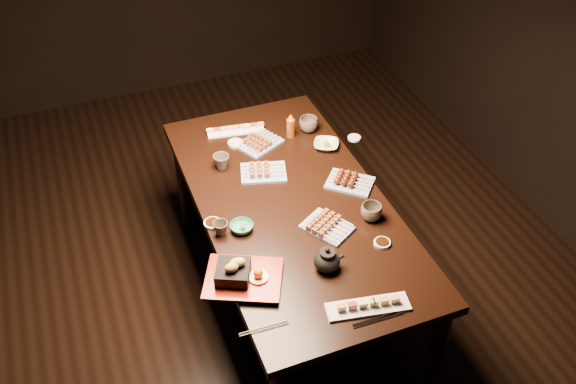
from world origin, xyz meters
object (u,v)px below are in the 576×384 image
object	(u,v)px
edamame_bowl_cream	(326,145)
tempura_tray	(243,272)
teacup_mid_right	(371,212)
sushi_platter_far	(235,129)
teacup_far_left	(221,162)
yakitori_plate_center	(263,169)
condiment_bottle	(291,125)
edamame_bowl_green	(242,227)
teacup_far_right	(309,125)
sushi_platter_near	(368,304)
yakitori_plate_right	(327,224)
teapot	(327,259)
dining_table	(291,254)
teacup_near_left	(221,228)
yakitori_plate_left	(260,141)

from	to	relation	value
edamame_bowl_cream	tempura_tray	xyz separation A→B (m)	(-0.73, -0.78, 0.04)
teacup_mid_right	edamame_bowl_cream	bearing A→B (deg)	86.88
sushi_platter_far	teacup_far_left	size ratio (longest dim) A/B	3.71
yakitori_plate_center	condiment_bottle	xyz separation A→B (m)	(0.26, 0.27, 0.04)
edamame_bowl_green	teacup_far_right	world-z (taller)	teacup_far_right
sushi_platter_near	condiment_bottle	xyz separation A→B (m)	(0.15, 1.28, 0.05)
yakitori_plate_right	teapot	bearing A→B (deg)	-55.24
teacup_far_right	condiment_bottle	bearing A→B (deg)	-173.69
teapot	condiment_bottle	distance (m)	1.03
teacup_far_left	teacup_far_right	size ratio (longest dim) A/B	0.82
yakitori_plate_center	edamame_bowl_green	bearing A→B (deg)	-107.01
yakitori_plate_center	tempura_tray	bearing A→B (deg)	-99.99
dining_table	sushi_platter_far	xyz separation A→B (m)	(-0.08, 0.68, 0.39)
dining_table	teapot	distance (m)	0.65
teacup_far_right	teapot	world-z (taller)	teapot
condiment_bottle	teapot	bearing A→B (deg)	-102.43
teacup_near_left	teapot	distance (m)	0.54
sushi_platter_near	teacup_near_left	distance (m)	0.79
sushi_platter_near	edamame_bowl_cream	distance (m)	1.14
sushi_platter_near	teacup_near_left	xyz separation A→B (m)	(-0.44, 0.65, 0.01)
teacup_far_right	condiment_bottle	size ratio (longest dim) A/B	0.72
sushi_platter_near	tempura_tray	world-z (taller)	tempura_tray
teacup_mid_right	teacup_far_right	xyz separation A→B (m)	(0.00, 0.80, 0.00)
edamame_bowl_green	teacup_mid_right	distance (m)	0.63
teacup_far_left	teapot	bearing A→B (deg)	-75.32
sushi_platter_far	edamame_bowl_cream	bearing A→B (deg)	150.68
teacup_mid_right	teacup_far_left	distance (m)	0.85
yakitori_plate_right	sushi_platter_far	bearing A→B (deg)	158.91
yakitori_plate_right	teapot	world-z (taller)	teapot
dining_table	edamame_bowl_cream	xyz separation A→B (m)	(0.34, 0.35, 0.39)
tempura_tray	teapot	size ratio (longest dim) A/B	2.35
teacup_near_left	yakitori_plate_left	bearing A→B (deg)	56.16
edamame_bowl_cream	teacup_far_right	distance (m)	0.19
teacup_mid_right	sushi_platter_far	bearing A→B (deg)	112.40
teacup_near_left	yakitori_plate_right	bearing A→B (deg)	-17.45
teapot	condiment_bottle	world-z (taller)	condiment_bottle
edamame_bowl_cream	condiment_bottle	bearing A→B (deg)	129.69
sushi_platter_far	yakitori_plate_right	xyz separation A→B (m)	(0.16, -0.93, 0.01)
yakitori_plate_left	tempura_tray	distance (m)	1.01
yakitori_plate_right	tempura_tray	distance (m)	0.51
yakitori_plate_center	yakitori_plate_right	distance (m)	0.52
yakitori_plate_center	yakitori_plate_right	size ratio (longest dim) A/B	1.06
edamame_bowl_cream	teacup_far_left	bearing A→B (deg)	176.97
teacup_mid_right	teacup_far_right	size ratio (longest dim) A/B	0.97
teacup_far_right	condiment_bottle	world-z (taller)	condiment_bottle
edamame_bowl_cream	teapot	size ratio (longest dim) A/B	0.97
teacup_far_left	condiment_bottle	distance (m)	0.47
dining_table	yakitori_plate_right	bearing A→B (deg)	-54.89
dining_table	yakitori_plate_left	size ratio (longest dim) A/B	7.92
edamame_bowl_green	teacup_far_right	distance (m)	0.89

